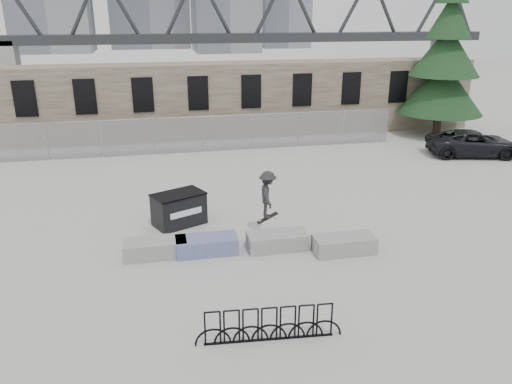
# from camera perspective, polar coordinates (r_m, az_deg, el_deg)

# --- Properties ---
(ground) EXTENTS (120.00, 120.00, 0.00)m
(ground) POSITION_cam_1_polar(r_m,az_deg,el_deg) (16.78, -1.29, -6.52)
(ground) COLOR #A9A9A4
(ground) RESTS_ON ground
(stone_wall) EXTENTS (36.00, 2.58, 4.50)m
(stone_wall) POSITION_cam_1_polar(r_m,az_deg,el_deg) (31.56, -6.80, 10.33)
(stone_wall) COLOR brown
(stone_wall) RESTS_ON ground
(chainlink_fence) EXTENTS (22.06, 0.06, 2.02)m
(chainlink_fence) POSITION_cam_1_polar(r_m,az_deg,el_deg) (28.15, -5.99, 6.65)
(chainlink_fence) COLOR gray
(chainlink_fence) RESTS_ON ground
(planter_far_left) EXTENTS (2.00, 0.90, 0.55)m
(planter_far_left) POSITION_cam_1_polar(r_m,az_deg,el_deg) (16.52, -11.43, -6.23)
(planter_far_left) COLOR #989896
(planter_far_left) RESTS_ON ground
(planter_center_left) EXTENTS (2.00, 0.90, 0.55)m
(planter_center_left) POSITION_cam_1_polar(r_m,az_deg,el_deg) (16.49, -5.66, -5.97)
(planter_center_left) COLOR #313D93
(planter_center_left) RESTS_ON ground
(planter_center_right) EXTENTS (2.00, 0.90, 0.55)m
(planter_center_right) POSITION_cam_1_polar(r_m,az_deg,el_deg) (16.70, 2.47, -5.53)
(planter_center_right) COLOR #989896
(planter_center_right) RESTS_ON ground
(planter_offset) EXTENTS (2.00, 0.90, 0.55)m
(planter_offset) POSITION_cam_1_polar(r_m,az_deg,el_deg) (16.70, 10.04, -5.85)
(planter_offset) COLOR #989896
(planter_offset) RESTS_ON ground
(dumpster) EXTENTS (2.15, 1.79, 1.22)m
(dumpster) POSITION_cam_1_polar(r_m,az_deg,el_deg) (18.62, -8.80, -1.92)
(dumpster) COLOR black
(dumpster) RESTS_ON ground
(bike_rack) EXTENTS (3.58, 0.33, 0.90)m
(bike_rack) POSITION_cam_1_polar(r_m,az_deg,el_deg) (12.33, 1.52, -14.91)
(bike_rack) COLOR black
(bike_rack) RESTS_ON ground
(spruce_tree) EXTENTS (5.17, 5.17, 11.50)m
(spruce_tree) POSITION_cam_1_polar(r_m,az_deg,el_deg) (33.61, 20.79, 13.72)
(spruce_tree) COLOR #38281E
(spruce_tree) RESTS_ON ground
(truss_bridge) EXTENTS (70.00, 3.00, 9.80)m
(truss_bridge) POSITION_cam_1_polar(r_m,az_deg,el_deg) (70.99, -1.49, 17.31)
(truss_bridge) COLOR #2D3033
(truss_bridge) RESTS_ON ground
(suv) EXTENTS (5.35, 3.41, 1.37)m
(suv) POSITION_cam_1_polar(r_m,az_deg,el_deg) (29.81, 23.63, 5.13)
(suv) COLOR black
(suv) RESTS_ON ground
(skateboarder) EXTENTS (0.77, 1.15, 1.87)m
(skateboarder) POSITION_cam_1_polar(r_m,az_deg,el_deg) (17.13, 1.33, -0.32)
(skateboarder) COLOR #272729
(skateboarder) RESTS_ON ground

